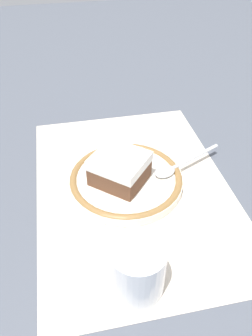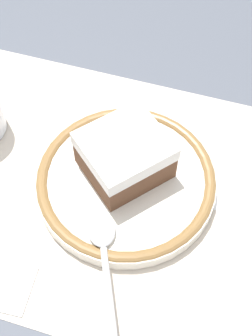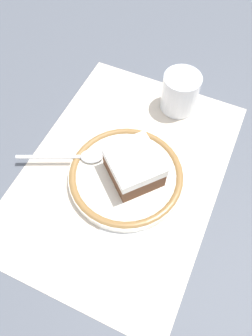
{
  "view_description": "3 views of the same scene",
  "coord_description": "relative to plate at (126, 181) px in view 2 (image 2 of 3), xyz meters",
  "views": [
    {
      "loc": [
        0.4,
        -0.1,
        0.39
      ],
      "look_at": [
        -0.01,
        -0.01,
        0.04
      ],
      "focal_mm": 35.79,
      "sensor_mm": 36.0,
      "label": 1
    },
    {
      "loc": [
        -0.09,
        0.25,
        0.47
      ],
      "look_at": [
        -0.01,
        -0.01,
        0.04
      ],
      "focal_mm": 53.37,
      "sensor_mm": 36.0,
      "label": 2
    },
    {
      "loc": [
        -0.25,
        -0.12,
        0.48
      ],
      "look_at": [
        -0.01,
        -0.01,
        0.04
      ],
      "focal_mm": 34.47,
      "sensor_mm": 36.0,
      "label": 3
    }
  ],
  "objects": [
    {
      "name": "placemat",
      "position": [
        0.01,
        0.01,
        -0.01
      ],
      "size": [
        0.45,
        0.32,
        0.0
      ],
      "primitive_type": "cube",
      "color": "beige",
      "rests_on": "ground_plane"
    },
    {
      "name": "spoon",
      "position": [
        -0.0,
        0.09,
        0.01
      ],
      "size": [
        0.08,
        0.14,
        0.01
      ],
      "color": "silver",
      "rests_on": "plate"
    },
    {
      "name": "sugar_packet",
      "position": [
        0.07,
        0.14,
        -0.01
      ],
      "size": [
        0.03,
        0.05,
        0.01
      ],
      "primitive_type": "cube",
      "rotation": [
        0.0,
        0.0,
        4.78
      ],
      "color": "white",
      "rests_on": "placemat"
    },
    {
      "name": "ground_plane",
      "position": [
        0.01,
        0.01,
        -0.01
      ],
      "size": [
        2.4,
        2.4,
        0.0
      ],
      "primitive_type": "plane",
      "color": "#4C515B"
    },
    {
      "name": "plate",
      "position": [
        0.0,
        0.0,
        0.0
      ],
      "size": [
        0.19,
        0.19,
        0.02
      ],
      "color": "silver",
      "rests_on": "placemat"
    },
    {
      "name": "cake_slice",
      "position": [
        0.0,
        -0.01,
        0.03
      ],
      "size": [
        0.11,
        0.11,
        0.05
      ],
      "color": "brown",
      "rests_on": "plate"
    }
  ]
}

